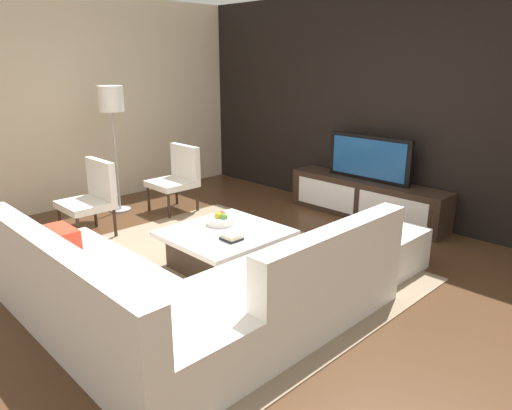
# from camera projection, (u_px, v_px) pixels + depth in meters

# --- Properties ---
(ground_plane) EXTENTS (14.00, 14.00, 0.00)m
(ground_plane) POSITION_uv_depth(u_px,v_px,m) (225.00, 273.00, 4.54)
(ground_plane) COLOR #4C301C
(feature_wall_back) EXTENTS (6.40, 0.12, 2.80)m
(feature_wall_back) POSITION_uv_depth(u_px,v_px,m) (386.00, 106.00, 5.93)
(feature_wall_back) COLOR black
(feature_wall_back) RESTS_ON ground
(side_wall_left) EXTENTS (0.12, 5.20, 2.80)m
(side_wall_left) POSITION_uv_depth(u_px,v_px,m) (80.00, 103.00, 6.44)
(side_wall_left) COLOR beige
(side_wall_left) RESTS_ON ground
(area_rug) EXTENTS (3.34, 2.79, 0.01)m
(area_rug) POSITION_uv_depth(u_px,v_px,m) (218.00, 270.00, 4.60)
(area_rug) COLOR gray
(area_rug) RESTS_ON ground
(media_console) EXTENTS (2.13, 0.43, 0.50)m
(media_console) POSITION_uv_depth(u_px,v_px,m) (366.00, 199.00, 6.07)
(media_console) COLOR #332319
(media_console) RESTS_ON ground
(television) EXTENTS (1.15, 0.06, 0.57)m
(television) POSITION_uv_depth(u_px,v_px,m) (369.00, 158.00, 5.91)
(television) COLOR black
(television) RESTS_ON media_console
(sectional_couch) EXTENTS (2.43, 2.44, 0.83)m
(sectional_couch) POSITION_uv_depth(u_px,v_px,m) (185.00, 294.00, 3.53)
(sectional_couch) COLOR white
(sectional_couch) RESTS_ON ground
(coffee_table) EXTENTS (1.00, 1.06, 0.38)m
(coffee_table) POSITION_uv_depth(u_px,v_px,m) (225.00, 248.00, 4.61)
(coffee_table) COLOR #332319
(coffee_table) RESTS_ON ground
(accent_chair_near) EXTENTS (0.56, 0.51, 0.87)m
(accent_chair_near) POSITION_uv_depth(u_px,v_px,m) (93.00, 194.00, 5.41)
(accent_chair_near) COLOR #332319
(accent_chair_near) RESTS_ON ground
(floor_lamp) EXTENTS (0.32, 0.32, 1.65)m
(floor_lamp) POSITION_uv_depth(u_px,v_px,m) (111.00, 107.00, 6.02)
(floor_lamp) COLOR #A5A5AA
(floor_lamp) RESTS_ON ground
(ottoman) EXTENTS (0.70, 0.70, 0.40)m
(ottoman) POSITION_uv_depth(u_px,v_px,m) (380.00, 248.00, 4.62)
(ottoman) COLOR white
(ottoman) RESTS_ON ground
(fruit_bowl) EXTENTS (0.28, 0.28, 0.13)m
(fruit_bowl) POSITION_uv_depth(u_px,v_px,m) (221.00, 220.00, 4.74)
(fruit_bowl) COLOR silver
(fruit_bowl) RESTS_ON coffee_table
(accent_chair_far) EXTENTS (0.56, 0.54, 0.87)m
(accent_chair_far) POSITION_uv_depth(u_px,v_px,m) (178.00, 175.00, 6.34)
(accent_chair_far) COLOR #332319
(accent_chair_far) RESTS_ON ground
(decorative_ball) EXTENTS (0.24, 0.24, 0.24)m
(decorative_ball) POSITION_uv_depth(u_px,v_px,m) (382.00, 217.00, 4.52)
(decorative_ball) COLOR #AD8451
(decorative_ball) RESTS_ON ottoman
(book_stack) EXTENTS (0.18, 0.16, 0.06)m
(book_stack) POSITION_uv_depth(u_px,v_px,m) (231.00, 237.00, 4.32)
(book_stack) COLOR #1E232D
(book_stack) RESTS_ON coffee_table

